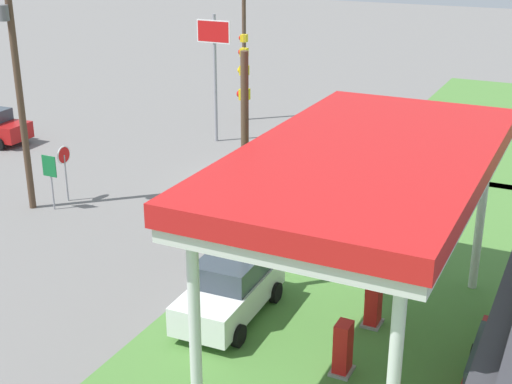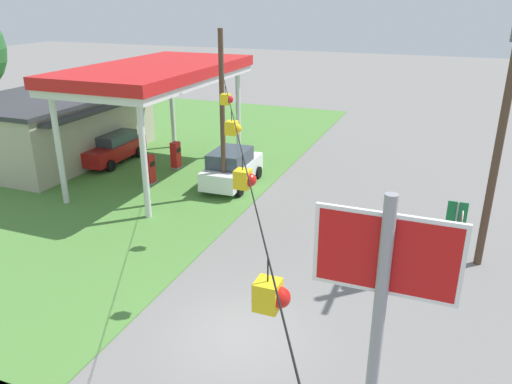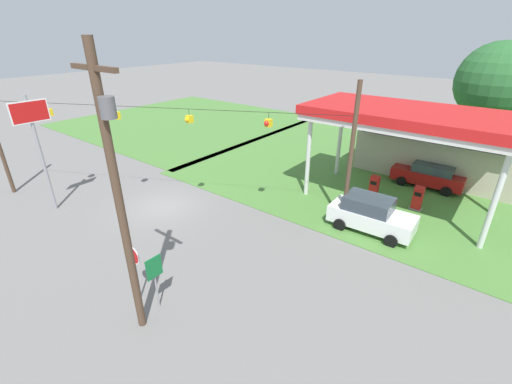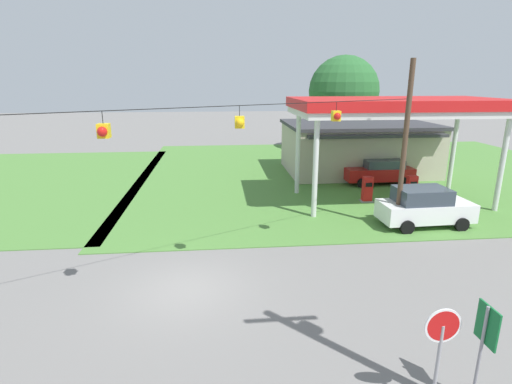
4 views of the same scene
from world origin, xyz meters
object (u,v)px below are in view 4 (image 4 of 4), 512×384
Objects in this scene: fuel_pump_near at (367,190)px; tree_behind_station at (344,91)px; gas_station_canopy at (397,108)px; car_at_pumps_rear at (379,171)px; car_at_pumps_front at (424,207)px; route_sign at (485,335)px; stop_sign_roadside at (441,338)px; gas_station_store at (357,148)px; fuel_pump_far at (411,189)px.

tree_behind_station is at bearing 77.81° from fuel_pump_near.
fuel_pump_near is at bearing -179.93° from gas_station_canopy.
tree_behind_station reaches higher than car_at_pumps_rear.
gas_station_canopy reaches higher than car_at_pumps_front.
route_sign is (-5.43, -19.10, 0.80)m from car_at_pumps_rear.
fuel_pump_near is at bearing -105.34° from stop_sign_roadside.
car_at_pumps_rear is at bearing 76.22° from gas_station_canopy.
route_sign is at bearing -102.68° from gas_station_store.
car_at_pumps_rear is (-0.35, 4.12, 0.18)m from fuel_pump_far.
fuel_pump_far is at bearing 94.27° from car_at_pumps_rear.
car_at_pumps_rear is (2.37, 4.12, 0.18)m from fuel_pump_near.
tree_behind_station reaches higher than stop_sign_roadside.
car_at_pumps_front is at bearing -96.46° from tree_behind_station.
gas_station_canopy is 4.85× the size of route_sign.
gas_station_store is 1.18× the size of tree_behind_station.
tree_behind_station is at bearing 81.45° from car_at_pumps_front.
car_at_pumps_front is 22.32m from tree_behind_station.
route_sign is 0.26× the size of tree_behind_station.
gas_station_store is at bearing 77.32° from route_sign.
stop_sign_roadside reaches higher than car_at_pumps_front.
gas_station_store is 23.89m from stop_sign_roadside.
fuel_pump_near is 15.31m from route_sign.
car_at_pumps_rear is at bearing 94.89° from fuel_pump_far.
car_at_pumps_rear is at bearing -108.73° from stop_sign_roadside.
gas_station_store is at bearing 84.29° from car_at_pumps_front.
gas_station_canopy reaches higher than fuel_pump_far.
car_at_pumps_rear is at bearing -85.85° from gas_station_store.
route_sign is at bearing -111.13° from fuel_pump_far.
route_sign is at bearing 73.49° from car_at_pumps_rear.
car_at_pumps_front reaches higher than car_at_pumps_rear.
fuel_pump_far is 0.65× the size of route_sign.
gas_station_store reaches higher than route_sign.
gas_station_canopy is 4.96m from fuel_pump_far.
stop_sign_roadside is at bearing -110.03° from gas_station_canopy.
tree_behind_station reaches higher than car_at_pumps_front.
fuel_pump_near is at bearing -104.79° from gas_station_store.
gas_station_canopy is 8.74m from gas_station_store.
gas_station_canopy is 7.47× the size of fuel_pump_near.
fuel_pump_near is 0.33× the size of car_at_pumps_rear.
tree_behind_station is at bearing 78.11° from route_sign.
fuel_pump_far is at bearing -85.47° from gas_station_store.
tree_behind_station reaches higher than route_sign.
gas_station_canopy is 16.51m from stop_sign_roadside.
route_sign reaches higher than fuel_pump_near.
gas_station_store is 8.06m from fuel_pump_far.
stop_sign_roadside is at bearing -172.71° from route_sign.
route_sign reaches higher than car_at_pumps_front.
stop_sign_roadside reaches higher than fuel_pump_near.
tree_behind_station is (1.06, 17.51, 5.18)m from fuel_pump_far.
gas_station_store is at bearing 75.21° from fuel_pump_near.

